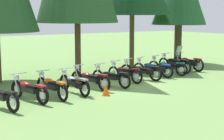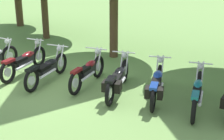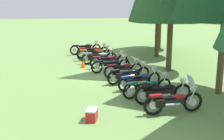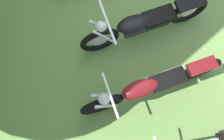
# 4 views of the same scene
# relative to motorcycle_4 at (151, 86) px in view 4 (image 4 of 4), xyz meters

# --- Properties ---
(ground_plane) EXTENTS (80.00, 80.00, 0.00)m
(ground_plane) POSITION_rel_motorcycle_4_xyz_m (1.64, 0.16, -0.45)
(ground_plane) COLOR #6B934C
(motorcycle_4) EXTENTS (0.84, 2.34, 1.01)m
(motorcycle_4) POSITION_rel_motorcycle_4_xyz_m (0.00, 0.00, 0.00)
(motorcycle_4) COLOR black
(motorcycle_4) RESTS_ON ground_plane
(motorcycle_5) EXTENTS (0.88, 2.26, 1.00)m
(motorcycle_5) POSITION_rel_motorcycle_4_xyz_m (1.08, -0.03, -0.01)
(motorcycle_5) COLOR black
(motorcycle_5) RESTS_ON ground_plane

